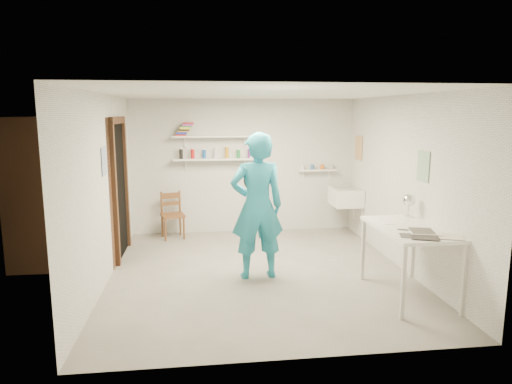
{
  "coord_description": "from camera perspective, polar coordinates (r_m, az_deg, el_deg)",
  "views": [
    {
      "loc": [
        -0.79,
        -5.91,
        2.16
      ],
      "look_at": [
        0.0,
        0.4,
        1.05
      ],
      "focal_mm": 32.0,
      "sensor_mm": 36.0,
      "label": 1
    }
  ],
  "objects": [
    {
      "name": "wall_left",
      "position": [
        6.11,
        -18.56,
        0.34
      ],
      "size": [
        0.02,
        4.5,
        2.4
      ],
      "primitive_type": "cube",
      "color": "silver",
      "rests_on": "ground"
    },
    {
      "name": "work_table",
      "position": [
        5.73,
        18.54,
        -8.28
      ],
      "size": [
        0.76,
        1.27,
        0.84
      ],
      "primitive_type": "cube",
      "color": "white",
      "rests_on": "ground"
    },
    {
      "name": "shelf_lower",
      "position": [
        8.08,
        -5.06,
        4.11
      ],
      "size": [
        1.5,
        0.22,
        0.03
      ],
      "primitive_type": "cube",
      "color": "white",
      "rests_on": "wall_back"
    },
    {
      "name": "ceiling",
      "position": [
        5.97,
        0.49,
        12.31
      ],
      "size": [
        4.0,
        4.5,
        0.02
      ],
      "primitive_type": "cube",
      "color": "silver",
      "rests_on": "wall_back"
    },
    {
      "name": "floor",
      "position": [
        6.34,
        0.46,
        -10.1
      ],
      "size": [
        4.0,
        4.5,
        0.02
      ],
      "primitive_type": "cube",
      "color": "slate",
      "rests_on": "ground"
    },
    {
      "name": "door_lintel",
      "position": [
        7.06,
        -16.96,
        8.59
      ],
      "size": [
        0.06,
        1.05,
        0.1
      ],
      "primitive_type": "cube",
      "color": "brown",
      "rests_on": "wall_left"
    },
    {
      "name": "door_jamb_far",
      "position": [
        7.64,
        -15.94,
        0.78
      ],
      "size": [
        0.06,
        0.1,
        2.0
      ],
      "primitive_type": "cube",
      "color": "brown",
      "rests_on": "ground"
    },
    {
      "name": "poster_right_b",
      "position": [
        6.07,
        20.17,
        3.06
      ],
      "size": [
        0.01,
        0.3,
        0.38
      ],
      "primitive_type": "cube",
      "color": "#3F724C",
      "rests_on": "wall_right"
    },
    {
      "name": "papers",
      "position": [
        5.61,
        18.79,
        -4.04
      ],
      "size": [
        0.3,
        0.22,
        0.03
      ],
      "color": "silver",
      "rests_on": "work_table"
    },
    {
      "name": "shelf_upper",
      "position": [
        8.05,
        -5.1,
        6.94
      ],
      "size": [
        1.5,
        0.22,
        0.03
      ],
      "primitive_type": "cube",
      "color": "white",
      "rests_on": "wall_back"
    },
    {
      "name": "corridor_box",
      "position": [
        7.3,
        -22.21,
        0.42
      ],
      "size": [
        1.4,
        1.5,
        2.1
      ],
      "primitive_type": "cube",
      "color": "brown",
      "rests_on": "ground"
    },
    {
      "name": "wooden_chair",
      "position": [
        8.03,
        -10.37,
        -2.88
      ],
      "size": [
        0.45,
        0.44,
        0.81
      ],
      "primitive_type": "cube",
      "rotation": [
        0.0,
        0.0,
        0.24
      ],
      "color": "brown",
      "rests_on": "ground"
    },
    {
      "name": "ledge_pots",
      "position": [
        8.41,
        7.66,
        3.12
      ],
      "size": [
        0.48,
        0.07,
        0.09
      ],
      "color": "silver",
      "rests_on": "ledge_shelf"
    },
    {
      "name": "poster_left",
      "position": [
        6.11,
        -18.45,
        3.67
      ],
      "size": [
        0.01,
        0.28,
        0.36
      ],
      "primitive_type": "cube",
      "color": "#334C7F",
      "rests_on": "wall_left"
    },
    {
      "name": "poster_right_a",
      "position": [
        8.22,
        12.7,
        5.4
      ],
      "size": [
        0.01,
        0.34,
        0.42
      ],
      "primitive_type": "cube",
      "color": "#995933",
      "rests_on": "wall_right"
    },
    {
      "name": "man",
      "position": [
        5.92,
        0.14,
        -1.79
      ],
      "size": [
        0.73,
        0.51,
        1.92
      ],
      "primitive_type": "imported",
      "rotation": [
        0.0,
        0.0,
        3.22
      ],
      "color": "teal",
      "rests_on": "ground"
    },
    {
      "name": "book_stack",
      "position": [
        8.05,
        -8.93,
        7.77
      ],
      "size": [
        0.32,
        0.14,
        0.22
      ],
      "color": "red",
      "rests_on": "shelf_upper"
    },
    {
      "name": "belfast_sink",
      "position": [
        8.15,
        11.14,
        -0.6
      ],
      "size": [
        0.48,
        0.6,
        0.3
      ],
      "primitive_type": "cube",
      "color": "white",
      "rests_on": "wall_right"
    },
    {
      "name": "wall_front",
      "position": [
        3.85,
        4.94,
        -4.55
      ],
      "size": [
        4.0,
        0.02,
        2.4
      ],
      "primitive_type": "cube",
      "color": "silver",
      "rests_on": "ground"
    },
    {
      "name": "wall_clock",
      "position": [
        6.09,
        0.04,
        1.58
      ],
      "size": [
        0.35,
        0.06,
        0.34
      ],
      "primitive_type": "cylinder",
      "rotation": [
        1.57,
        0.0,
        0.08
      ],
      "color": "#C8C188",
      "rests_on": "man"
    },
    {
      "name": "desk_lamp",
      "position": [
        6.11,
        18.6,
        -0.95
      ],
      "size": [
        0.16,
        0.16,
        0.16
      ],
      "primitive_type": "sphere",
      "color": "silver",
      "rests_on": "work_table"
    },
    {
      "name": "door_jamb_near",
      "position": [
        6.67,
        -17.22,
        -0.57
      ],
      "size": [
        0.06,
        0.1,
        2.0
      ],
      "primitive_type": "cube",
      "color": "brown",
      "rests_on": "ground"
    },
    {
      "name": "doorway_recess",
      "position": [
        7.16,
        -16.69,
        0.15
      ],
      "size": [
        0.02,
        0.9,
        2.0
      ],
      "primitive_type": "cube",
      "color": "black",
      "rests_on": "wall_left"
    },
    {
      "name": "wall_right",
      "position": [
        6.61,
        18.02,
        1.06
      ],
      "size": [
        0.02,
        4.5,
        2.4
      ],
      "primitive_type": "cube",
      "color": "silver",
      "rests_on": "ground"
    },
    {
      "name": "wall_back",
      "position": [
        8.26,
        -1.61,
        3.22
      ],
      "size": [
        4.0,
        0.02,
        2.4
      ],
      "primitive_type": "cube",
      "color": "silver",
      "rests_on": "ground"
    },
    {
      "name": "ledge_shelf",
      "position": [
        8.42,
        7.65,
        2.72
      ],
      "size": [
        0.7,
        0.14,
        0.03
      ],
      "primitive_type": "cube",
      "color": "white",
      "rests_on": "wall_back"
    },
    {
      "name": "spray_cans",
      "position": [
        8.08,
        -5.07,
        4.82
      ],
      "size": [
        1.26,
        0.06,
        0.17
      ],
      "color": "black",
      "rests_on": "shelf_lower"
    }
  ]
}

